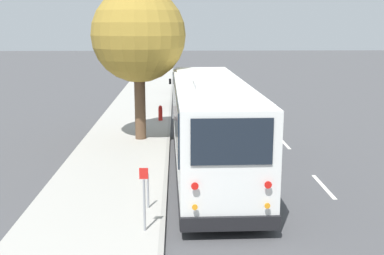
# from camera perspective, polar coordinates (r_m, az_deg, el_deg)

# --- Properties ---
(ground_plane) EXTENTS (160.00, 160.00, 0.00)m
(ground_plane) POSITION_cam_1_polar(r_m,az_deg,el_deg) (16.90, 3.79, -5.87)
(ground_plane) COLOR #474749
(sidewalk_slab) EXTENTS (80.00, 3.78, 0.15)m
(sidewalk_slab) POSITION_cam_1_polar(r_m,az_deg,el_deg) (16.96, -9.76, -5.69)
(sidewalk_slab) COLOR #A3A099
(sidewalk_slab) RESTS_ON ground
(curb_strip) EXTENTS (80.00, 0.14, 0.15)m
(curb_strip) POSITION_cam_1_polar(r_m,az_deg,el_deg) (16.80, -3.10, -5.70)
(curb_strip) COLOR gray
(curb_strip) RESTS_ON ground
(shuttle_bus) EXTENTS (11.31, 2.89, 3.49)m
(shuttle_bus) POSITION_cam_1_polar(r_m,az_deg,el_deg) (16.87, 2.22, 0.71)
(shuttle_bus) COLOR white
(shuttle_bus) RESTS_ON ground
(parked_sedan_black) EXTENTS (4.61, 1.81, 1.29)m
(parked_sedan_black) POSITION_cam_1_polar(r_m,az_deg,el_deg) (30.51, -0.25, 3.46)
(parked_sedan_black) COLOR black
(parked_sedan_black) RESTS_ON ground
(parked_sedan_gray) EXTENTS (4.45, 1.75, 1.33)m
(parked_sedan_gray) POSITION_cam_1_polar(r_m,az_deg,el_deg) (36.86, -0.68, 5.02)
(parked_sedan_gray) COLOR slate
(parked_sedan_gray) RESTS_ON ground
(street_tree) EXTENTS (4.10, 4.10, 7.27)m
(street_tree) POSITION_cam_1_polar(r_m,az_deg,el_deg) (21.40, -6.36, 11.54)
(street_tree) COLOR brown
(street_tree) RESTS_ON sidewalk_slab
(sign_post_near) EXTENTS (0.06, 0.22, 1.63)m
(sign_post_near) POSITION_cam_1_polar(r_m,az_deg,el_deg) (12.10, -5.68, -8.39)
(sign_post_near) COLOR gray
(sign_post_near) RESTS_ON sidewalk_slab
(sign_post_far) EXTENTS (0.06, 0.06, 1.01)m
(sign_post_far) POSITION_cam_1_polar(r_m,az_deg,el_deg) (13.64, -5.24, -7.47)
(sign_post_far) COLOR gray
(sign_post_far) RESTS_ON sidewalk_slab
(fire_hydrant) EXTENTS (0.22, 0.22, 0.81)m
(fire_hydrant) POSITION_cam_1_polar(r_m,az_deg,el_deg) (25.83, -3.77, 1.74)
(fire_hydrant) COLOR red
(fire_hydrant) RESTS_ON sidewalk_slab
(lane_stripe_mid) EXTENTS (2.40, 0.14, 0.01)m
(lane_stripe_mid) POSITION_cam_1_polar(r_m,az_deg,el_deg) (16.49, 15.32, -6.75)
(lane_stripe_mid) COLOR silver
(lane_stripe_mid) RESTS_ON ground
(lane_stripe_ahead) EXTENTS (2.40, 0.14, 0.01)m
(lane_stripe_ahead) POSITION_cam_1_polar(r_m,az_deg,el_deg) (22.05, 10.81, -1.74)
(lane_stripe_ahead) COLOR silver
(lane_stripe_ahead) RESTS_ON ground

